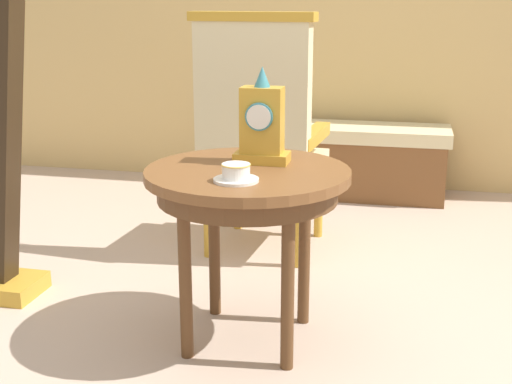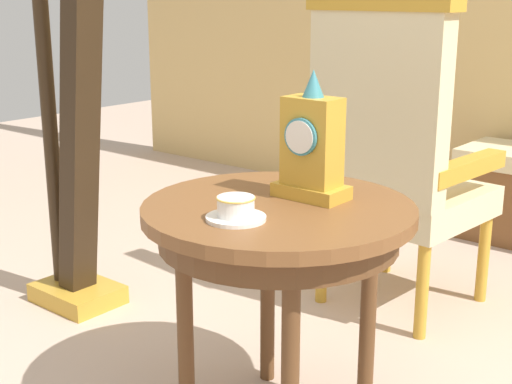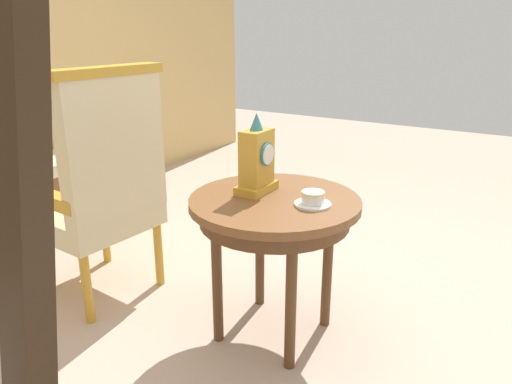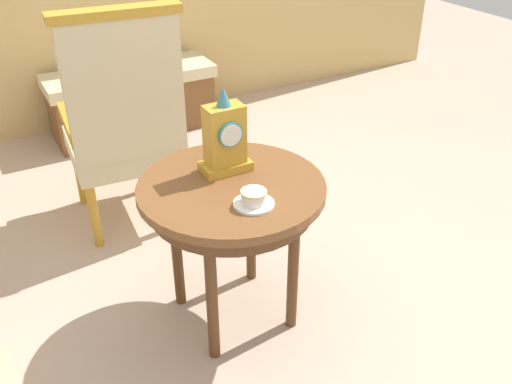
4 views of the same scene
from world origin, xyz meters
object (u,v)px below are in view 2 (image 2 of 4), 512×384
Objects in this scene: teacup_left at (236,210)px; mantel_clock at (312,148)px; harp at (71,118)px; side_table at (278,233)px; armchair at (393,156)px.

mantel_clock reaches higher than teacup_left.
teacup_left is 0.08× the size of harp.
teacup_left is 0.43× the size of mantel_clock.
armchair is at bearing 99.79° from side_table.
teacup_left is (0.00, -0.17, 0.10)m from side_table.
teacup_left is 1.04m from armchair.
harp reaches higher than side_table.
mantel_clock is at bearing -76.91° from armchair.
armchair reaches higher than teacup_left.
mantel_clock is 1.09m from harp.
side_table is 2.10× the size of mantel_clock.
armchair reaches higher than side_table.
mantel_clock is at bearing 84.81° from teacup_left.
armchair is 1.16m from harp.
mantel_clock is 0.29× the size of armchair.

